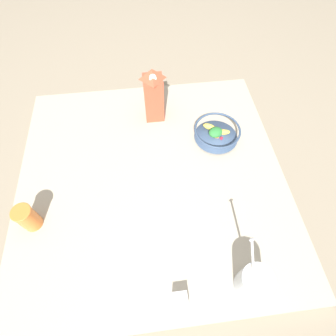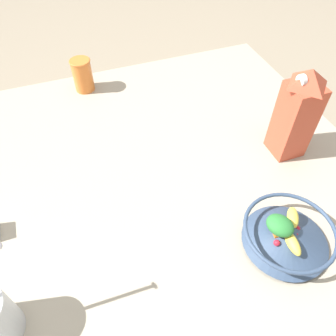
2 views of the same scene
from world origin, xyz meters
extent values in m
plane|color=gray|center=(0.00, 0.00, 0.00)|extent=(6.00, 6.00, 0.00)
cube|color=#B2A893|center=(0.00, 0.00, 0.02)|extent=(1.17, 1.17, 0.03)
cylinder|color=#384C6B|center=(0.33, 0.18, 0.04)|extent=(0.12, 0.12, 0.01)
cone|color=#384C6B|center=(0.33, 0.18, 0.07)|extent=(0.21, 0.21, 0.05)
torus|color=#384C6B|center=(0.33, 0.18, 0.09)|extent=(0.22, 0.22, 0.01)
ellipsoid|color=#EFD64C|center=(0.35, 0.17, 0.08)|extent=(0.07, 0.03, 0.03)
ellipsoid|color=#EFD64C|center=(0.30, 0.21, 0.08)|extent=(0.07, 0.05, 0.03)
cylinder|color=orange|center=(0.32, 0.16, 0.08)|extent=(0.02, 0.04, 0.02)
sphere|color=red|center=(0.34, 0.14, 0.08)|extent=(0.02, 0.02, 0.02)
sphere|color=red|center=(0.32, 0.21, 0.08)|extent=(0.01, 0.01, 0.01)
sphere|color=red|center=(0.34, 0.19, 0.08)|extent=(0.01, 0.01, 0.01)
ellipsoid|color=#2D7F38|center=(0.31, 0.16, 0.10)|extent=(0.08, 0.08, 0.04)
cube|color=#CC4C33|center=(0.05, 0.36, 0.15)|extent=(0.09, 0.09, 0.23)
pyramid|color=#CC4C33|center=(0.05, 0.36, 0.29)|extent=(0.09, 0.09, 0.05)
cylinder|color=white|center=(0.05, 0.34, 0.29)|extent=(0.03, 0.01, 0.03)
cylinder|color=orange|center=(-0.49, -0.16, 0.09)|extent=(0.07, 0.07, 0.12)
torus|color=orange|center=(-0.49, -0.16, 0.15)|extent=(0.08, 0.08, 0.01)
camera|label=1|loc=(0.00, -0.59, 1.04)|focal=28.00mm
camera|label=2|loc=(0.60, -0.23, 0.76)|focal=35.00mm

